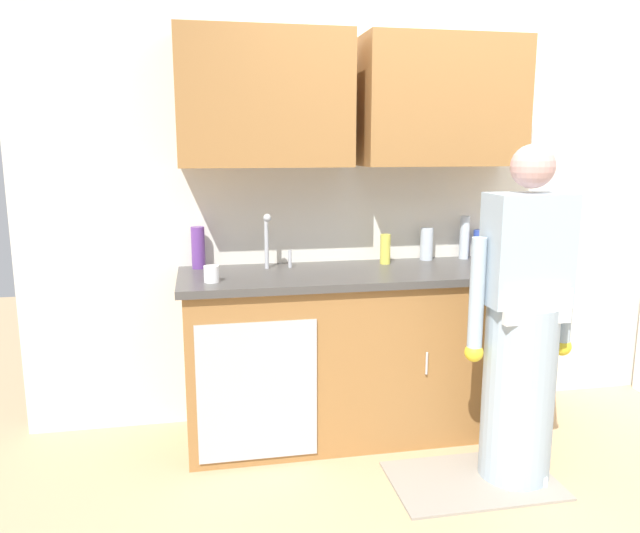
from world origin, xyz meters
TOP-DOWN VIEW (x-y plane):
  - ground_plane at (0.00, 0.00)m, footprint 9.00×9.00m
  - kitchen_wall_with_uppers at (-0.14, 0.99)m, footprint 4.80×0.44m
  - counter_cabinet at (-0.55, 0.70)m, footprint 1.90×0.62m
  - countertop at (-0.55, 0.70)m, footprint 1.96×0.66m
  - sink at (-1.01, 0.71)m, footprint 0.50×0.36m
  - person_at_sink at (0.08, 0.07)m, footprint 0.55×0.34m
  - floor_mat at (-0.14, 0.05)m, footprint 0.80×0.50m
  - bottle_water_short at (-0.36, 0.86)m, footprint 0.06×0.06m
  - bottle_water_tall at (-1.42, 0.93)m, footprint 0.07×0.07m
  - bottle_dish_liquid at (-0.08, 0.93)m, footprint 0.08×0.08m
  - bottle_cleaner_spray at (0.26, 0.94)m, footprint 0.07×0.07m
  - bottle_soap at (0.16, 0.93)m, footprint 0.06×0.06m
  - cup_by_sink at (-1.35, 0.55)m, footprint 0.08×0.08m
  - knife_on_counter at (0.15, 0.55)m, footprint 0.14×0.22m

SIDE VIEW (x-z plane):
  - ground_plane at x=0.00m, z-range 0.00..0.00m
  - floor_mat at x=-0.14m, z-range 0.00..0.01m
  - counter_cabinet at x=-0.55m, z-range 0.00..0.90m
  - person_at_sink at x=0.08m, z-range -0.12..1.50m
  - countertop at x=-0.55m, z-range 0.90..0.94m
  - sink at x=-1.01m, z-range 0.75..1.10m
  - knife_on_counter at x=0.15m, z-range 0.94..0.95m
  - cup_by_sink at x=-1.35m, z-range 0.94..1.02m
  - bottle_water_short at x=-0.36m, z-range 0.94..1.11m
  - bottle_cleaner_spray at x=0.26m, z-range 0.94..1.11m
  - bottle_dish_liquid at x=-0.08m, z-range 0.94..1.13m
  - bottle_water_tall at x=-1.42m, z-range 0.94..1.17m
  - bottle_soap at x=0.16m, z-range 0.94..1.20m
  - kitchen_wall_with_uppers at x=-0.14m, z-range 0.13..2.83m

